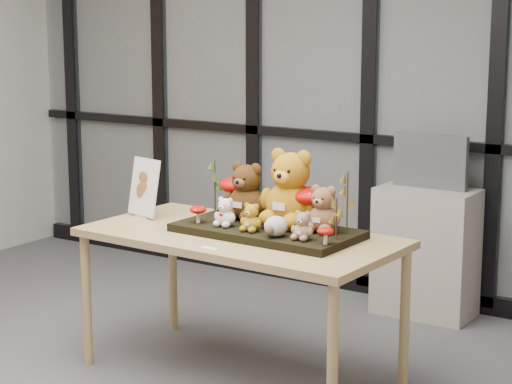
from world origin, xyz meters
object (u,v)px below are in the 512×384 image
Objects in this scene: mushroom_back_right at (311,205)px; sign_holder at (144,190)px; plush_cream_hedgehog at (276,225)px; mushroom_front_right at (325,235)px; cabinet at (426,252)px; bear_pooh_yellow at (291,184)px; bear_small_yellow at (252,216)px; bear_beige_small at (303,224)px; mushroom_back_left at (239,193)px; mushroom_front_left at (198,213)px; monitor at (430,161)px; diorama_tray at (267,231)px; bear_tan_back at (323,206)px; bear_white_bow at (225,210)px; display_table at (241,246)px; bear_brown_medium at (247,188)px.

sign_holder is at bearing -172.69° from mushroom_back_right.
mushroom_front_right is at bearing 0.92° from plush_cream_hedgehog.
cabinet is at bearing 85.85° from mushroom_back_right.
bear_pooh_yellow reaches higher than mushroom_front_right.
bear_beige_small is at bearing -0.41° from bear_small_yellow.
mushroom_back_right is at bearing -6.50° from mushroom_back_left.
monitor is (0.63, 1.53, 0.12)m from mushroom_front_left.
diorama_tray is 3.62× the size of bear_tan_back.
mushroom_front_right is at bearing -56.38° from bear_tan_back.
bear_white_bow is 0.71× the size of mushroom_back_left.
bear_beige_small reaches higher than diorama_tray.
monitor is at bearing 83.59° from bear_pooh_yellow.
mushroom_back_right reaches higher than display_table.
mushroom_back_right is 1.31m from monitor.
diorama_tray is 0.33m from bear_beige_small.
bear_small_yellow is at bearing 179.59° from bear_beige_small.
plush_cream_hedgehog reaches higher than mushroom_front_right.
plush_cream_hedgehog reaches higher than cabinet.
mushroom_back_left is at bearing 33.32° from sign_holder.
bear_beige_small is at bearing -1.85° from bear_white_bow.
sign_holder is (-1.07, 0.12, 0.04)m from bear_beige_small.
bear_pooh_yellow reaches higher than bear_brown_medium.
bear_beige_small is 1.38× the size of plush_cream_hedgehog.
bear_beige_small is 0.67× the size of mushroom_back_right.
mushroom_front_right is at bearing -3.05° from mushroom_front_left.
bear_small_yellow reaches higher than mushroom_front_right.
cabinet is at bearing -90.00° from monitor.
bear_small_yellow is (0.11, -0.06, 0.18)m from display_table.
bear_beige_small is (0.47, -0.22, -0.09)m from bear_brown_medium.
diorama_tray is 5.66× the size of bear_white_bow.
bear_small_yellow is at bearing -131.92° from mushroom_back_right.
mushroom_back_left is at bearing 154.57° from bear_beige_small.
mushroom_front_right is at bearing -19.90° from bear_brown_medium.
bear_brown_medium is 0.38m from mushroom_back_right.
bear_white_bow is at bearing 173.89° from plush_cream_hedgehog.
bear_pooh_yellow is 0.51m from mushroom_front_left.
monitor is at bearing 66.96° from sign_holder.
mushroom_back_left reaches higher than cabinet.
bear_brown_medium is 0.71× the size of monitor.
bear_pooh_yellow is at bearing 143.83° from mushroom_front_right.
bear_pooh_yellow reaches higher than mushroom_front_left.
display_table is 7.12× the size of mushroom_back_left.
bear_white_bow is at bearing -107.23° from monitor.
display_table is 0.70m from sign_holder.
monitor reaches higher than cabinet.
display_table is at bearing -141.17° from bear_pooh_yellow.
bear_white_bow is at bearing 178.15° from bear_beige_small.
sign_holder is at bearing -173.61° from bear_tan_back.
plush_cream_hedgehog is (-0.14, -0.01, -0.02)m from bear_beige_small.
mushroom_back_right is (0.19, 0.11, 0.14)m from diorama_tray.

